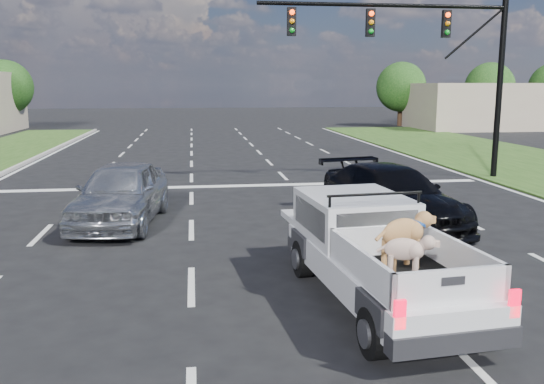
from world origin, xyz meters
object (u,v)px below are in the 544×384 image
at_px(pickup_truck, 373,251).
at_px(black_coupe, 391,196).
at_px(traffic_signal, 440,49).
at_px(silver_sedan, 121,193).

bearing_deg(pickup_truck, black_coupe, 62.14).
relative_size(traffic_signal, silver_sedan, 1.97).
xyz_separation_m(traffic_signal, silver_sedan, (-10.69, -5.59, -3.94)).
distance_m(pickup_truck, silver_sedan, 7.58).
relative_size(traffic_signal, black_coupe, 1.79).
height_order(traffic_signal, black_coupe, traffic_signal).
bearing_deg(silver_sedan, pickup_truck, -44.61).
bearing_deg(black_coupe, pickup_truck, -124.17).
relative_size(pickup_truck, black_coupe, 0.96).
distance_m(silver_sedan, black_coupe, 6.78).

